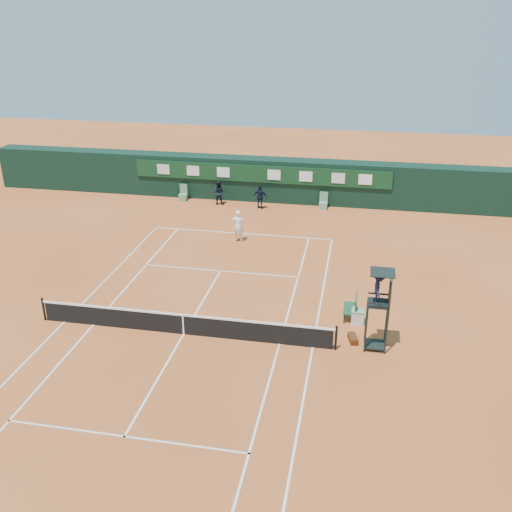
{
  "coord_description": "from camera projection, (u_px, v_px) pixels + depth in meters",
  "views": [
    {
      "loc": [
        6.9,
        -19.88,
        12.79
      ],
      "look_at": [
        1.99,
        6.0,
        1.2
      ],
      "focal_mm": 40.0,
      "sensor_mm": 36.0,
      "label": 1
    }
  ],
  "objects": [
    {
      "name": "ground",
      "position": [
        184.0,
        334.0,
        24.2
      ],
      "size": [
        90.0,
        90.0,
        0.0
      ],
      "primitive_type": "plane",
      "color": "#C1612D",
      "rests_on": "ground"
    },
    {
      "name": "court_lines",
      "position": [
        184.0,
        334.0,
        24.2
      ],
      "size": [
        11.05,
        23.85,
        0.01
      ],
      "color": "white",
      "rests_on": "ground"
    },
    {
      "name": "tennis_net",
      "position": [
        183.0,
        324.0,
        24.0
      ],
      "size": [
        12.9,
        0.1,
        1.1
      ],
      "color": "black",
      "rests_on": "ground"
    },
    {
      "name": "back_wall",
      "position": [
        262.0,
        179.0,
        40.45
      ],
      "size": [
        40.0,
        1.65,
        3.0
      ],
      "color": "black",
      "rests_on": "ground"
    },
    {
      "name": "linesman_chair_left",
      "position": [
        183.0,
        196.0,
        40.74
      ],
      "size": [
        0.55,
        0.5,
        1.15
      ],
      "color": "#5D8E62",
      "rests_on": "ground"
    },
    {
      "name": "linesman_chair_right",
      "position": [
        323.0,
        204.0,
        39.03
      ],
      "size": [
        0.55,
        0.5,
        1.15
      ],
      "color": "#639870",
      "rests_on": "ground"
    },
    {
      "name": "umpire_chair",
      "position": [
        379.0,
        294.0,
        22.27
      ],
      "size": [
        0.96,
        0.95,
        3.42
      ],
      "color": "black",
      "rests_on": "ground"
    },
    {
      "name": "player_bench",
      "position": [
        353.0,
        306.0,
        25.24
      ],
      "size": [
        0.56,
        1.2,
        1.1
      ],
      "color": "#1A412A",
      "rests_on": "ground"
    },
    {
      "name": "tennis_bag",
      "position": [
        353.0,
        339.0,
        23.63
      ],
      "size": [
        0.48,
        0.76,
        0.26
      ],
      "primitive_type": "cube",
      "rotation": [
        0.0,
        0.0,
        0.25
      ],
      "color": "black",
      "rests_on": "ground"
    },
    {
      "name": "cooler",
      "position": [
        358.0,
        316.0,
        24.94
      ],
      "size": [
        0.57,
        0.57,
        0.65
      ],
      "color": "silver",
      "rests_on": "ground"
    },
    {
      "name": "tennis_ball",
      "position": [
        254.0,
        265.0,
        30.52
      ],
      "size": [
        0.07,
        0.07,
        0.07
      ],
      "primitive_type": "sphere",
      "color": "#CAD431",
      "rests_on": "ground"
    },
    {
      "name": "player",
      "position": [
        238.0,
        226.0,
        33.41
      ],
      "size": [
        0.79,
        0.61,
        1.92
      ],
      "primitive_type": "imported",
      "rotation": [
        0.0,
        0.0,
        3.38
      ],
      "color": "white",
      "rests_on": "ground"
    },
    {
      "name": "ball_kid_left",
      "position": [
        218.0,
        192.0,
        39.75
      ],
      "size": [
        0.83,
        0.65,
        1.69
      ],
      "primitive_type": "imported",
      "rotation": [
        0.0,
        0.0,
        3.16
      ],
      "color": "black",
      "rests_on": "ground"
    },
    {
      "name": "ball_kid_right",
      "position": [
        260.0,
        197.0,
        38.88
      ],
      "size": [
        1.03,
        0.58,
        1.66
      ],
      "primitive_type": "imported",
      "rotation": [
        0.0,
        0.0,
        2.96
      ],
      "color": "black",
      "rests_on": "ground"
    }
  ]
}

